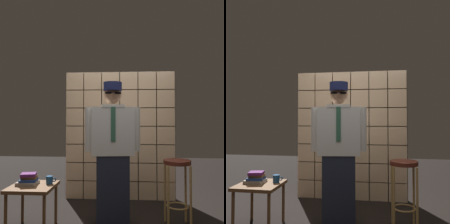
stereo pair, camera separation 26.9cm
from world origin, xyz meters
The scene contains 6 objects.
glass_block_wall centered at (0.00, 1.48, 1.06)m, with size 1.86×0.10×2.17m.
standing_person centered at (-0.06, 0.50, 0.94)m, with size 0.72×0.33×1.81m.
bar_stool centered at (0.75, 0.47, 0.61)m, with size 0.34×0.34×0.82m.
side_table centered at (-1.01, 0.24, 0.46)m, with size 0.52×0.52×0.53m.
book_stack centered at (-1.07, 0.26, 0.59)m, with size 0.24×0.20×0.14m.
coffee_mug centered at (-0.82, 0.31, 0.58)m, with size 0.13×0.08×0.09m.
Camera 1 is at (0.15, -2.66, 1.32)m, focal length 39.30 mm.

